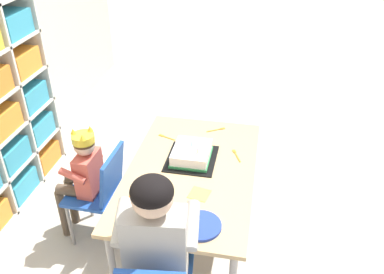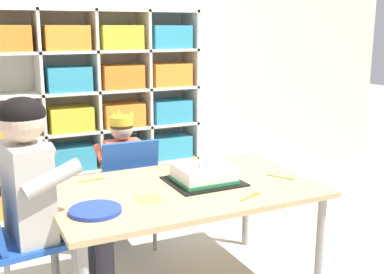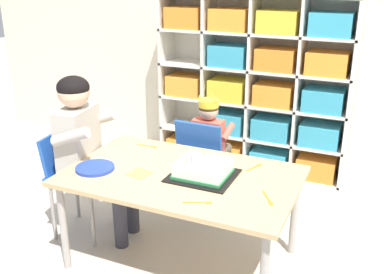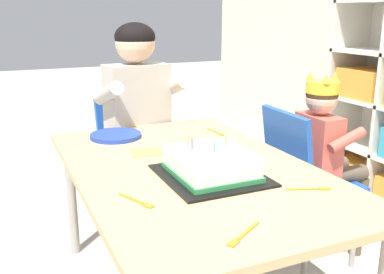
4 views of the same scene
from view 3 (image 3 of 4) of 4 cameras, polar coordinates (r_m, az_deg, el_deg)
The scene contains 15 objects.
ground at distance 2.81m, azimuth -1.22°, elevation -15.13°, with size 16.00×16.00×0.00m, color #BCB2A3.
classroom_back_wall at distance 3.88m, azimuth 9.64°, elevation 16.59°, with size 5.73×0.10×2.78m, color beige.
storage_cubby_shelf at distance 3.78m, azimuth 8.16°, elevation 5.89°, with size 1.58×0.31×1.45m.
activity_table at distance 2.55m, azimuth -1.31°, elevation -5.63°, with size 1.28×0.80×0.57m.
classroom_chair_blue at distance 3.11m, azimuth 1.51°, elevation -2.72°, with size 0.36×0.35×0.70m.
child_with_crown at distance 3.16m, azimuth 2.39°, elevation 0.01°, with size 0.30×0.31×0.85m.
classroom_chair_adult_side at distance 2.98m, azimuth -14.65°, elevation -4.16°, with size 0.39×0.39×0.67m.
adult_helper_seated at distance 2.84m, azimuth -13.10°, elevation -0.43°, with size 0.45×0.43×1.05m.
birthday_cake_on_tray at distance 2.48m, azimuth 1.39°, elevation -4.18°, with size 0.35×0.32×0.12m.
paper_plate_stack at distance 2.63m, azimuth -12.12°, elevation -3.83°, with size 0.22×0.22×0.02m, color #233DA3.
paper_napkin_square at distance 2.54m, azimuth -6.66°, elevation -4.56°, with size 0.11×0.11×0.00m, color #F4DB4C.
fork_scattered_mid_table at distance 2.23m, azimuth 0.94°, elevation -8.24°, with size 0.14×0.07×0.00m.
fork_at_table_front_edge at distance 2.29m, azimuth 9.57°, elevation -7.70°, with size 0.09×0.13×0.00m.
fork_by_napkin at distance 2.63m, azimuth 7.93°, elevation -3.76°, with size 0.06×0.13×0.00m.
fork_near_child_seat at distance 2.92m, azimuth -5.48°, elevation -1.12°, with size 0.14×0.02×0.00m.
Camera 3 is at (0.98, -2.06, 1.64)m, focal length 42.36 mm.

